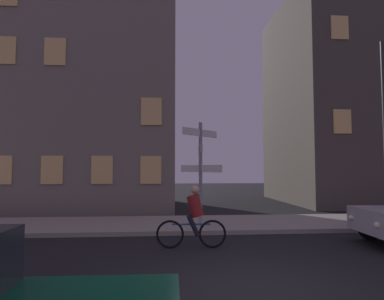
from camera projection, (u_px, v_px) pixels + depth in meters
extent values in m
plane|color=black|center=(254.00, 293.00, 5.25)|extent=(80.00, 80.00, 0.00)
cube|color=gray|center=(207.00, 224.00, 11.50)|extent=(40.00, 3.27, 0.14)
cylinder|color=gray|center=(201.00, 174.00, 10.71)|extent=(0.12, 0.12, 3.47)
cube|color=white|center=(200.00, 133.00, 10.79)|extent=(1.29, 1.29, 0.24)
cube|color=white|center=(201.00, 149.00, 10.76)|extent=(0.03, 1.16, 0.24)
cube|color=white|center=(201.00, 169.00, 10.72)|extent=(1.26, 1.26, 0.24)
cylinder|color=black|center=(370.00, 228.00, 9.28)|extent=(0.65, 0.25, 0.64)
sphere|color=#F9EFCC|center=(377.00, 225.00, 7.81)|extent=(0.16, 0.16, 0.16)
sphere|color=#F9EFCC|center=(351.00, 218.00, 9.00)|extent=(0.16, 0.16, 0.16)
torus|color=black|center=(170.00, 234.00, 8.25)|extent=(0.72, 0.09, 0.72)
torus|color=black|center=(212.00, 234.00, 8.30)|extent=(0.72, 0.09, 0.72)
cylinder|color=#1959A5|center=(191.00, 224.00, 8.29)|extent=(1.00, 0.08, 0.04)
cylinder|color=maroon|center=(195.00, 206.00, 8.32)|extent=(0.46, 0.34, 0.61)
sphere|color=tan|center=(195.00, 190.00, 8.35)|extent=(0.22, 0.22, 0.22)
cylinder|color=black|center=(193.00, 226.00, 8.20)|extent=(0.35, 0.13, 0.55)
cylinder|color=black|center=(193.00, 225.00, 8.38)|extent=(0.35, 0.13, 0.55)
cube|color=slate|center=(77.00, 60.00, 17.19)|extent=(10.37, 6.65, 15.75)
cube|color=#F2C672|center=(1.00, 170.00, 13.35)|extent=(0.90, 0.06, 1.20)
cube|color=#F2C672|center=(52.00, 170.00, 13.50)|extent=(0.90, 0.06, 1.20)
cube|color=#F2C672|center=(102.00, 170.00, 13.66)|extent=(0.90, 0.06, 1.20)
cube|color=#F2C672|center=(151.00, 170.00, 13.82)|extent=(0.90, 0.06, 1.20)
cube|color=#F2C672|center=(151.00, 111.00, 13.97)|extent=(0.90, 0.06, 1.20)
cube|color=#F2C672|center=(5.00, 50.00, 13.65)|extent=(0.90, 0.06, 1.20)
cube|color=#F2C672|center=(55.00, 52.00, 13.81)|extent=(0.90, 0.06, 1.20)
cube|color=#4C443D|center=(349.00, 102.00, 20.25)|extent=(8.54, 8.33, 12.49)
cube|color=#F2C672|center=(342.00, 121.00, 15.75)|extent=(0.90, 0.06, 1.20)
cube|color=#F2C672|center=(340.00, 28.00, 16.03)|extent=(0.90, 0.06, 1.20)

